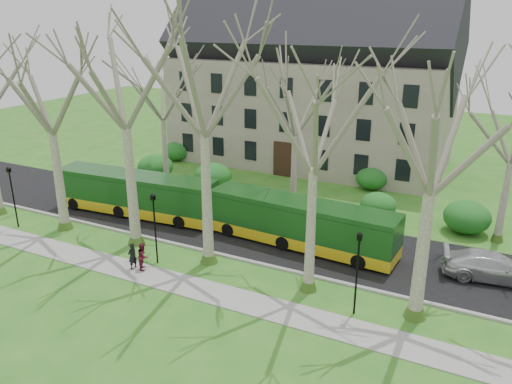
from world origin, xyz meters
TOP-DOWN VIEW (x-y plane):
  - ground at (0.00, 0.00)m, footprint 120.00×120.00m
  - sidewalk at (0.00, -2.50)m, footprint 70.00×2.00m
  - road at (0.00, 5.50)m, footprint 80.00×8.00m
  - curb at (0.00, 1.50)m, footprint 80.00×0.25m
  - building at (-6.00, 24.00)m, footprint 26.50×12.20m
  - tree_row_verge at (0.00, 0.30)m, footprint 49.00×7.00m
  - tree_row_far at (-1.33, 11.00)m, footprint 33.00×7.00m
  - lamp_row at (-0.00, -1.00)m, footprint 36.22×0.22m
  - hedges at (-4.67, 14.00)m, footprint 30.60×8.60m
  - bus_lead at (-12.15, 4.61)m, footprint 12.68×3.52m
  - bus_follow at (0.72, 4.97)m, footprint 12.47×3.37m
  - sedan at (11.88, 5.69)m, footprint 5.54×2.96m
  - pedestrian_a at (-6.77, -2.27)m, footprint 0.49×0.64m
  - pedestrian_b at (-6.19, -2.01)m, footprint 0.91×0.98m

SIDE VIEW (x-z plane):
  - ground at x=0.00m, z-range 0.00..0.00m
  - sidewalk at x=0.00m, z-range 0.00..0.06m
  - road at x=0.00m, z-range 0.00..0.06m
  - curb at x=0.00m, z-range 0.00..0.14m
  - sedan at x=11.88m, z-range 0.06..1.59m
  - pedestrian_a at x=-6.77m, z-range 0.06..1.64m
  - pedestrian_b at x=-6.19m, z-range 0.06..1.67m
  - hedges at x=-4.67m, z-range 0.00..2.00m
  - bus_follow at x=0.72m, z-range 0.06..3.14m
  - bus_lead at x=-12.15m, z-range 0.06..3.19m
  - lamp_row at x=0.00m, z-range 0.42..4.72m
  - tree_row_far at x=-1.33m, z-range 0.00..12.00m
  - tree_row_verge at x=0.00m, z-range 0.00..14.00m
  - building at x=-6.00m, z-range 0.07..16.07m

